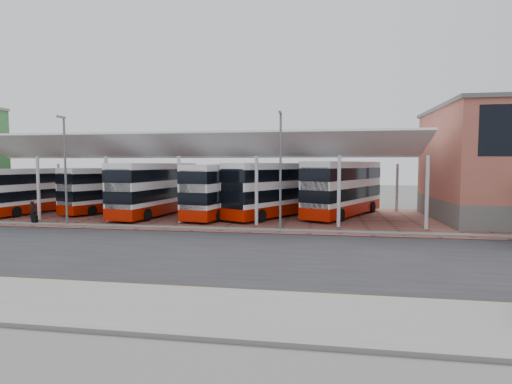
% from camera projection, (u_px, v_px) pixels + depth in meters
% --- Properties ---
extents(ground, '(140.00, 140.00, 0.00)m').
position_uv_depth(ground, '(231.00, 250.00, 21.39)').
color(ground, '#4B4D48').
extents(road, '(120.00, 14.00, 0.02)m').
position_uv_depth(road, '(227.00, 254.00, 20.41)').
color(road, black).
rests_on(road, ground).
extents(forecourt, '(72.00, 16.00, 0.06)m').
position_uv_depth(forecourt, '(288.00, 218.00, 33.87)').
color(forecourt, brown).
rests_on(forecourt, ground).
extents(sidewalk, '(120.00, 4.00, 0.14)m').
position_uv_depth(sidewalk, '(168.00, 308.00, 12.52)').
color(sidewalk, slate).
rests_on(sidewalk, ground).
extents(north_kerb, '(120.00, 0.80, 0.14)m').
position_uv_depth(north_kerb, '(251.00, 230.00, 27.49)').
color(north_kerb, slate).
rests_on(north_kerb, ground).
extents(yellow_line_near, '(120.00, 0.12, 0.01)m').
position_uv_depth(yellow_line_near, '(189.00, 290.00, 14.50)').
color(yellow_line_near, '#E49100').
rests_on(yellow_line_near, road).
extents(yellow_line_far, '(120.00, 0.12, 0.01)m').
position_uv_depth(yellow_line_far, '(192.00, 287.00, 14.79)').
color(yellow_line_far, '#E49100').
rests_on(yellow_line_far, road).
extents(canopy, '(37.00, 11.63, 7.07)m').
position_uv_depth(canopy, '(200.00, 151.00, 35.67)').
color(canopy, silver).
rests_on(canopy, ground).
extents(lamp_west, '(0.16, 0.90, 8.07)m').
position_uv_depth(lamp_west, '(65.00, 167.00, 29.50)').
color(lamp_west, slate).
rests_on(lamp_west, ground).
extents(lamp_east, '(0.16, 0.90, 8.07)m').
position_uv_depth(lamp_east, '(280.00, 167.00, 26.94)').
color(lamp_east, slate).
rests_on(lamp_east, ground).
extents(bus_0, '(3.55, 10.23, 4.13)m').
position_uv_depth(bus_0, '(35.00, 191.00, 37.18)').
color(bus_0, white).
rests_on(bus_0, forecourt).
extents(bus_1, '(5.76, 10.27, 4.16)m').
position_uv_depth(bus_1, '(112.00, 190.00, 38.20)').
color(bus_1, white).
rests_on(bus_1, forecourt).
extents(bus_2, '(4.01, 11.41, 4.60)m').
position_uv_depth(bus_2, '(156.00, 189.00, 35.34)').
color(bus_2, white).
rests_on(bus_2, forecourt).
extents(bus_3, '(4.54, 11.18, 4.49)m').
position_uv_depth(bus_3, '(223.00, 190.00, 34.79)').
color(bus_3, white).
rests_on(bus_3, forecourt).
extents(bus_4, '(7.80, 11.00, 4.62)m').
position_uv_depth(bus_4, '(275.00, 190.00, 34.49)').
color(bus_4, white).
rests_on(bus_4, forecourt).
extents(bus_5, '(7.42, 11.52, 4.75)m').
position_uv_depth(bus_5, '(344.00, 189.00, 34.90)').
color(bus_5, white).
rests_on(bus_5, forecourt).
extents(pedestrian, '(0.42, 0.62, 1.63)m').
position_uv_depth(pedestrian, '(33.00, 212.00, 31.22)').
color(pedestrian, black).
rests_on(pedestrian, forecourt).
extents(suitcase, '(0.36, 0.26, 0.62)m').
position_uv_depth(suitcase, '(35.00, 220.00, 30.38)').
color(suitcase, black).
rests_on(suitcase, forecourt).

